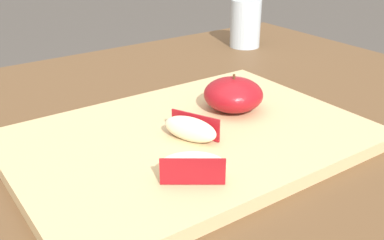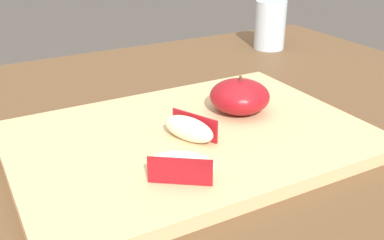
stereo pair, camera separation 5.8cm
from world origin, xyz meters
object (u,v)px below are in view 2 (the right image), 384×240
object	(u,v)px
cutting_board	(192,140)
apple_wedge_back	(181,165)
drinking_glass_water	(270,25)
apple_half_skin_up	(240,96)
apple_wedge_left	(189,129)

from	to	relation	value
cutting_board	apple_wedge_back	distance (m)	0.11
cutting_board	drinking_glass_water	xyz separation A→B (m)	(0.38, 0.33, 0.04)
apple_half_skin_up	apple_wedge_back	world-z (taller)	apple_half_skin_up
apple_wedge_back	drinking_glass_water	size ratio (longest dim) A/B	0.70
apple_half_skin_up	apple_wedge_back	size ratio (longest dim) A/B	1.17
apple_wedge_back	drinking_glass_water	world-z (taller)	drinking_glass_water
apple_half_skin_up	drinking_glass_water	world-z (taller)	drinking_glass_water
apple_half_skin_up	apple_wedge_left	bearing A→B (deg)	-156.97
cutting_board	apple_wedge_back	size ratio (longest dim) A/B	6.23
cutting_board	apple_wedge_left	size ratio (longest dim) A/B	6.00
apple_wedge_left	drinking_glass_water	size ratio (longest dim) A/B	0.72
apple_wedge_back	apple_wedge_left	size ratio (longest dim) A/B	0.96
apple_wedge_left	drinking_glass_water	xyz separation A→B (m)	(0.39, 0.34, 0.02)
apple_wedge_left	drinking_glass_water	bearing A→B (deg)	41.43
apple_half_skin_up	apple_wedge_left	world-z (taller)	apple_half_skin_up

